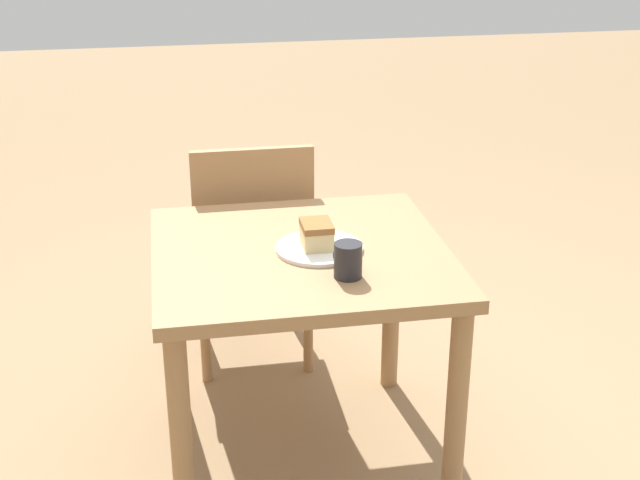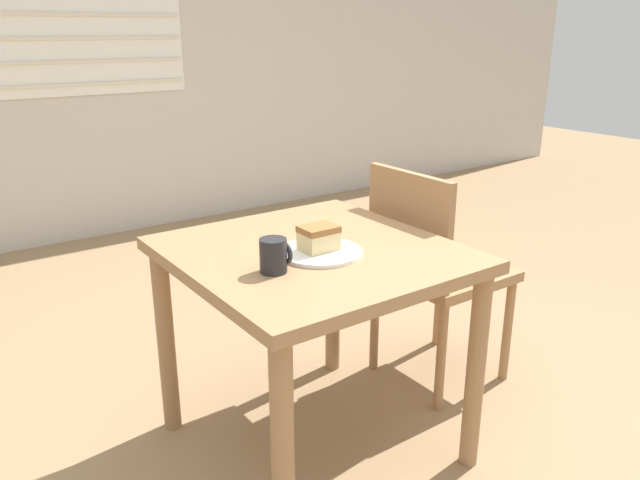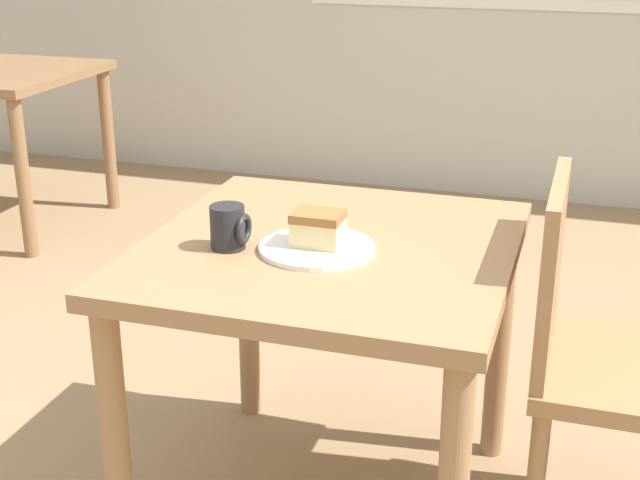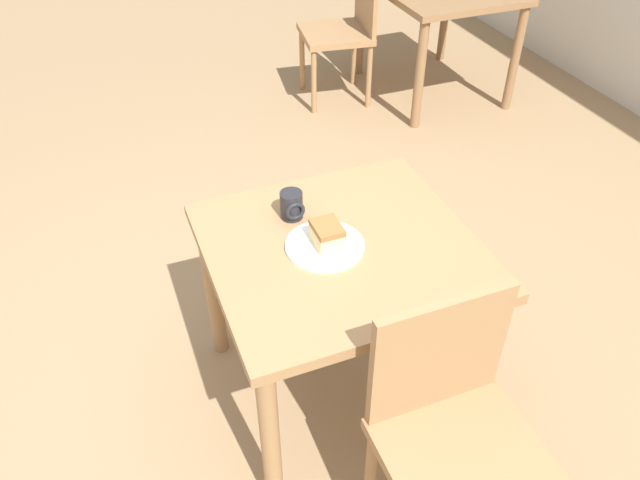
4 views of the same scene
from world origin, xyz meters
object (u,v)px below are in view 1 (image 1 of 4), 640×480
at_px(plate, 319,248).
at_px(cake_slice, 317,234).
at_px(coffee_mug, 348,260).
at_px(dining_table_near, 301,284).
at_px(chair_near_window, 251,240).

distance_m(plate, cake_slice, 0.04).
bearing_deg(coffee_mug, dining_table_near, 26.04).
xyz_separation_m(chair_near_window, cake_slice, (-0.63, -0.13, 0.27)).
relative_size(dining_table_near, chair_near_window, 0.97).
height_order(plate, coffee_mug, coffee_mug).
bearing_deg(dining_table_near, plate, -103.41).
height_order(chair_near_window, coffee_mug, chair_near_window).
relative_size(plate, coffee_mug, 2.61).
xyz_separation_m(dining_table_near, plate, (-0.01, -0.05, 0.12)).
bearing_deg(dining_table_near, coffee_mug, -153.96).
distance_m(cake_slice, coffee_mug, 0.20).
distance_m(dining_table_near, plate, 0.13).
bearing_deg(chair_near_window, dining_table_near, 97.85).
xyz_separation_m(chair_near_window, plate, (-0.63, -0.14, 0.23)).
xyz_separation_m(dining_table_near, coffee_mug, (-0.20, -0.10, 0.16)).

